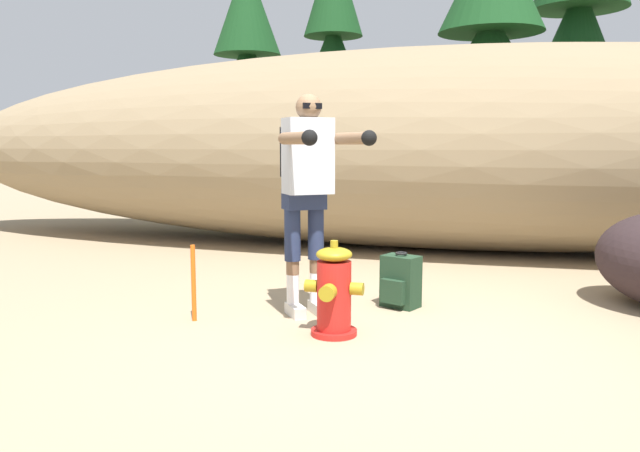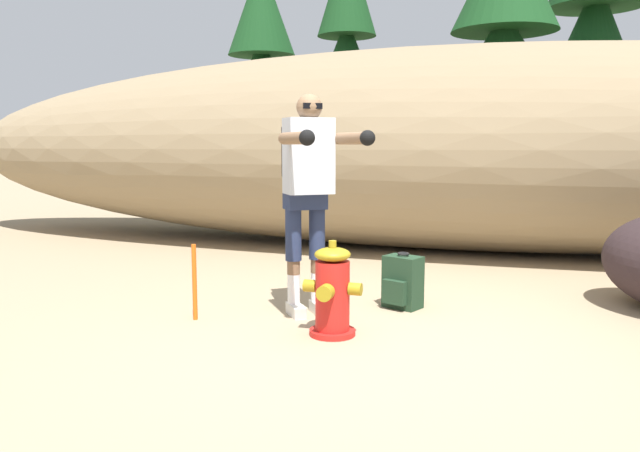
{
  "view_description": "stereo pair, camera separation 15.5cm",
  "coord_description": "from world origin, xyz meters",
  "px_view_note": "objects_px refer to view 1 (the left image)",
  "views": [
    {
      "loc": [
        0.83,
        -4.19,
        1.37
      ],
      "look_at": [
        -0.48,
        0.34,
        0.75
      ],
      "focal_mm": 34.98,
      "sensor_mm": 36.0,
      "label": 1
    },
    {
      "loc": [
        0.98,
        -4.14,
        1.37
      ],
      "look_at": [
        -0.48,
        0.34,
        0.75
      ],
      "focal_mm": 34.98,
      "sensor_mm": 36.0,
      "label": 2
    }
  ],
  "objects_px": {
    "survey_stake": "(194,283)",
    "utility_worker": "(307,177)",
    "fire_hydrant": "(334,293)",
    "spare_backpack": "(400,282)"
  },
  "relations": [
    {
      "from": "utility_worker",
      "to": "spare_backpack",
      "type": "bearing_deg",
      "value": 87.86
    },
    {
      "from": "fire_hydrant",
      "to": "utility_worker",
      "type": "distance_m",
      "value": 0.98
    },
    {
      "from": "utility_worker",
      "to": "survey_stake",
      "type": "bearing_deg",
      "value": -101.23
    },
    {
      "from": "utility_worker",
      "to": "spare_backpack",
      "type": "relative_size",
      "value": 3.73
    },
    {
      "from": "fire_hydrant",
      "to": "utility_worker",
      "type": "bearing_deg",
      "value": 126.88
    },
    {
      "from": "fire_hydrant",
      "to": "survey_stake",
      "type": "relative_size",
      "value": 1.15
    },
    {
      "from": "fire_hydrant",
      "to": "survey_stake",
      "type": "bearing_deg",
      "value": 177.3
    },
    {
      "from": "fire_hydrant",
      "to": "survey_stake",
      "type": "distance_m",
      "value": 1.14
    },
    {
      "from": "spare_backpack",
      "to": "survey_stake",
      "type": "bearing_deg",
      "value": -37.3
    },
    {
      "from": "survey_stake",
      "to": "utility_worker",
      "type": "bearing_deg",
      "value": 25.93
    }
  ]
}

